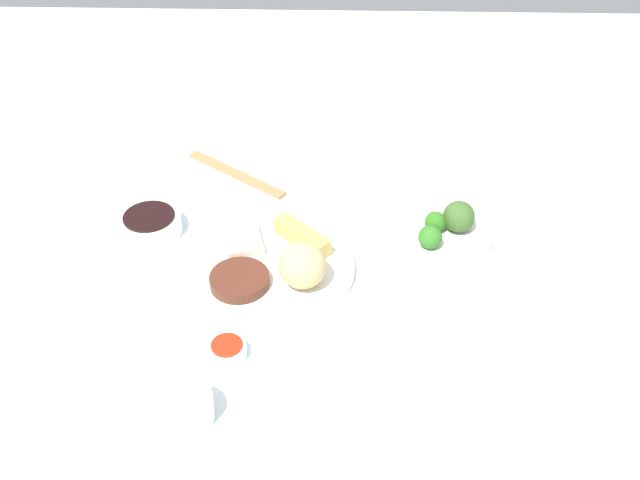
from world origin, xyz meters
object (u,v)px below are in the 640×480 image
main_plate (272,267)px  teacup (189,407)px  chopsticks_pair (236,174)px  soy_sauce_bowl (150,225)px  broccoli_plate (432,234)px  sauce_ramekin_sweet_and_sour (227,351)px

main_plate → teacup: 0.32m
main_plate → chopsticks_pair: (0.28, 0.09, -0.00)m
teacup → soy_sauce_bowl: bearing=18.7°
main_plate → broccoli_plate: (0.10, -0.27, -0.00)m
main_plate → broccoli_plate: main_plate is taller
sauce_ramekin_sweet_and_sour → teacup: (-0.11, 0.04, 0.01)m
teacup → chopsticks_pair: 0.58m
soy_sauce_bowl → teacup: size_ratio=1.64×
sauce_ramekin_sweet_and_sour → chopsticks_pair: (0.47, 0.04, -0.01)m
main_plate → sauce_ramekin_sweet_and_sour: size_ratio=4.88×
broccoli_plate → soy_sauce_bowl: bearing=90.0°
chopsticks_pair → main_plate: bearing=-161.6°
soy_sauce_bowl → teacup: teacup is taller
soy_sauce_bowl → sauce_ramekin_sweet_and_sour: size_ratio=1.95×
teacup → broccoli_plate: bearing=-41.9°
sauce_ramekin_sweet_and_sour → teacup: teacup is taller
teacup → sauce_ramekin_sweet_and_sour: bearing=-18.1°
broccoli_plate → main_plate: bearing=109.7°
soy_sauce_bowl → sauce_ramekin_sweet_and_sour: 0.34m
chopsticks_pair → sauce_ramekin_sweet_and_sour: bearing=-174.8°
chopsticks_pair → soy_sauce_bowl: bearing=144.2°
sauce_ramekin_sweet_and_sour → teacup: bearing=161.9°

